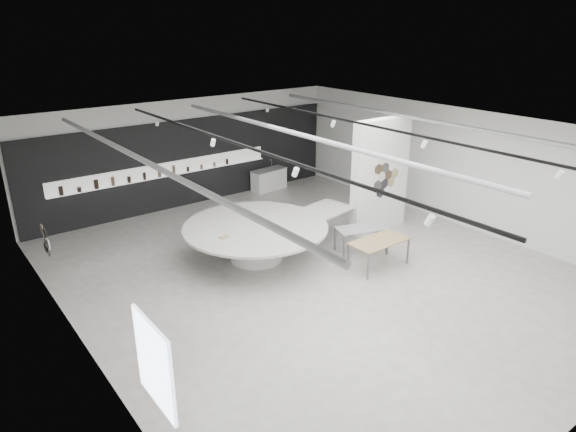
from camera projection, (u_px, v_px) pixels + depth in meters
room at (313, 199)px, 13.09m from camera, size 12.02×14.02×3.82m
back_wall_display at (189, 163)px, 18.43m from camera, size 11.80×0.27×3.10m
partition_column at (380, 176)px, 15.97m from camera, size 2.20×0.38×3.60m
display_island at (258, 237)px, 14.39m from camera, size 5.63×4.68×1.04m
sample_table_wood at (379, 243)px, 13.89m from camera, size 1.65×0.83×0.77m
sample_table_stone at (361, 230)px, 14.84m from camera, size 1.59×1.14×0.74m
kitchen_counter at (269, 179)px, 20.36m from camera, size 1.53×0.72×1.17m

